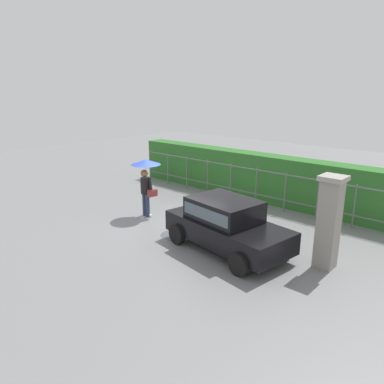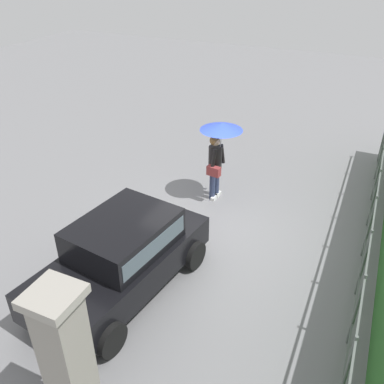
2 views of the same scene
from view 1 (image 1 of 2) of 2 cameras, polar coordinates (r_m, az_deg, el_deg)
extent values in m
plane|color=slate|center=(12.65, -1.80, -4.61)|extent=(40.00, 40.00, 0.00)
cube|color=black|center=(10.32, 5.59, -6.11)|extent=(3.89, 2.14, 0.60)
cube|color=black|center=(10.21, 5.09, -2.74)|extent=(2.08, 1.69, 0.60)
cube|color=#4C5B66|center=(10.20, 5.09, -2.64)|extent=(1.93, 1.69, 0.33)
cylinder|color=black|center=(10.28, 13.90, -8.29)|extent=(0.62, 0.26, 0.60)
cylinder|color=black|center=(9.09, 7.42, -11.27)|extent=(0.62, 0.26, 0.60)
cylinder|color=black|center=(11.80, 4.14, -4.65)|extent=(0.62, 0.26, 0.60)
cylinder|color=black|center=(10.78, -2.38, -6.66)|extent=(0.62, 0.26, 0.60)
cube|color=red|center=(11.89, 1.13, -2.24)|extent=(0.09, 0.21, 0.16)
cube|color=red|center=(11.24, -3.12, -3.35)|extent=(0.09, 0.21, 0.16)
cylinder|color=#2D3856|center=(13.19, -7.50, -1.91)|extent=(0.15, 0.15, 0.86)
cylinder|color=#2D3856|center=(13.03, -7.04, -2.12)|extent=(0.15, 0.15, 0.86)
cube|color=white|center=(13.34, -7.22, -3.45)|extent=(0.26, 0.10, 0.08)
cube|color=white|center=(13.18, -6.76, -3.68)|extent=(0.26, 0.10, 0.08)
cylinder|color=black|center=(12.91, -7.38, 1.03)|extent=(0.34, 0.34, 0.58)
sphere|color=#DBAD89|center=(12.80, -7.45, 2.89)|extent=(0.22, 0.22, 0.22)
sphere|color=olive|center=(12.78, -7.56, 2.96)|extent=(0.25, 0.25, 0.25)
cylinder|color=black|center=(13.12, -7.59, 1.40)|extent=(0.24, 0.12, 0.56)
cylinder|color=black|center=(12.76, -6.56, 1.02)|extent=(0.24, 0.12, 0.56)
cylinder|color=#B2B2B7|center=(12.94, -7.24, 2.65)|extent=(0.02, 0.02, 0.77)
cone|color=blue|center=(12.84, -7.32, 4.72)|extent=(1.05, 1.05, 0.18)
cube|color=maroon|center=(12.82, -6.27, -0.15)|extent=(0.21, 0.36, 0.24)
cube|color=gray|center=(9.74, 20.74, -4.88)|extent=(0.48, 0.48, 2.30)
cube|color=#9E998E|center=(9.40, 21.46, 2.05)|extent=(0.60, 0.60, 0.12)
cylinder|color=#59605B|center=(18.40, -6.55, 4.25)|extent=(0.05, 0.05, 1.50)
cylinder|color=#59605B|center=(17.50, -3.85, 3.72)|extent=(0.05, 0.05, 1.50)
cylinder|color=#59605B|center=(16.64, -0.85, 3.11)|extent=(0.05, 0.05, 1.50)
cylinder|color=#59605B|center=(15.83, 2.45, 2.44)|extent=(0.05, 0.05, 1.50)
cylinder|color=#59605B|center=(15.09, 6.09, 1.68)|extent=(0.05, 0.05, 1.50)
cylinder|color=#59605B|center=(14.41, 10.09, 0.84)|extent=(0.05, 0.05, 1.50)
cylinder|color=#59605B|center=(13.81, 14.45, -0.08)|extent=(0.05, 0.05, 1.50)
cylinder|color=#59605B|center=(13.31, 19.18, -1.07)|extent=(0.05, 0.05, 1.50)
cylinder|color=#59605B|center=(12.90, 24.25, -2.13)|extent=(0.05, 0.05, 1.50)
cube|color=#59605B|center=(14.59, 8.15, 3.82)|extent=(11.25, 0.03, 0.04)
cube|color=#59605B|center=(14.82, 8.00, 0.15)|extent=(11.25, 0.03, 0.04)
cube|color=#2D6B28|center=(15.34, 9.77, 2.55)|extent=(12.25, 0.90, 1.90)
cylinder|color=#4C545B|center=(11.49, -2.65, -6.80)|extent=(0.94, 0.94, 0.00)
camera|label=2|loc=(11.53, 40.88, 18.78)|focal=38.98mm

